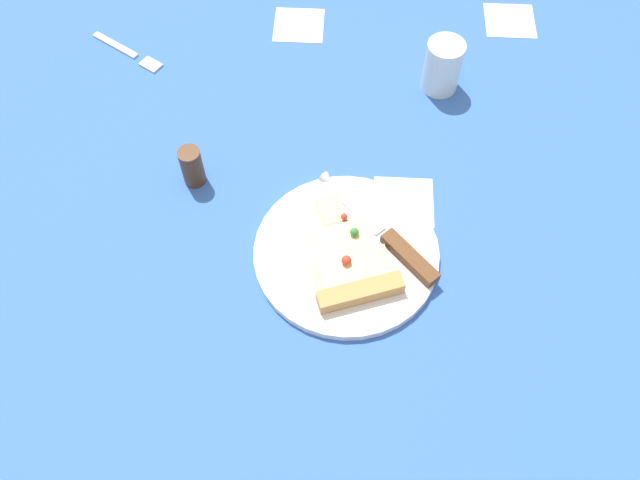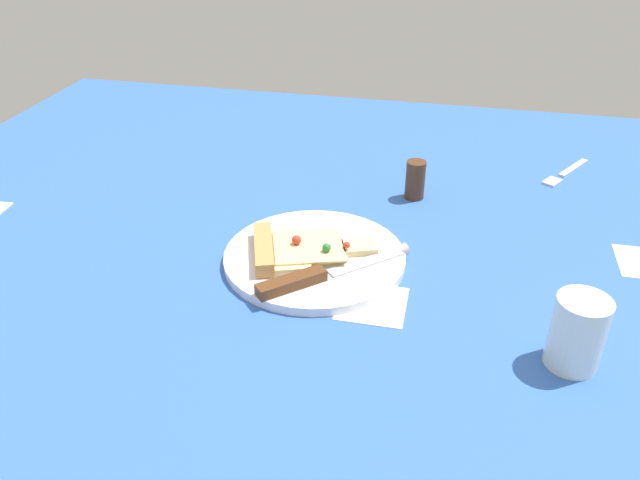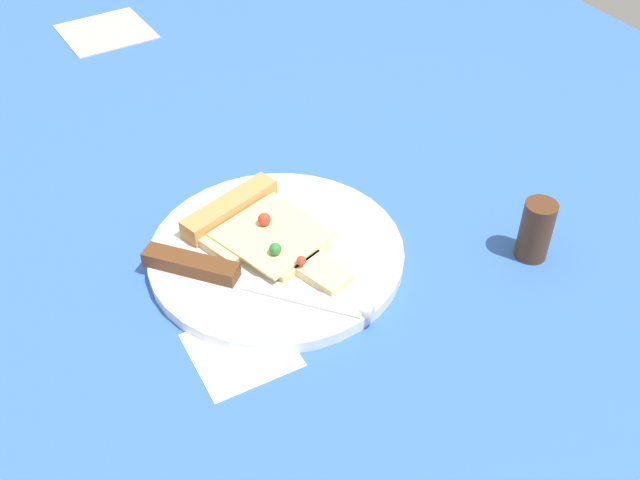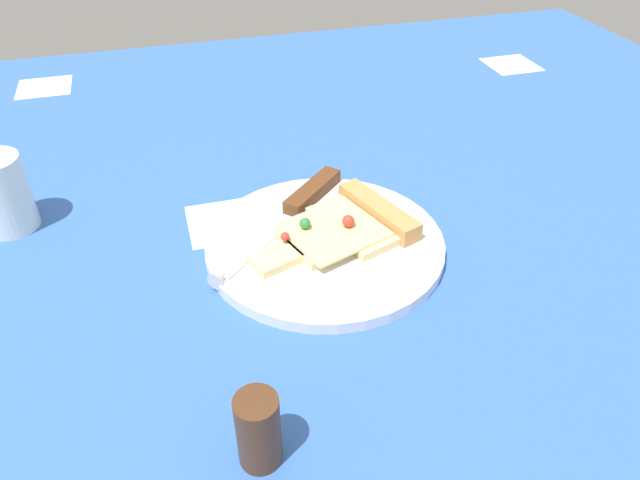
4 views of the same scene
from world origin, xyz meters
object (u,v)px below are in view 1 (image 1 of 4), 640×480
object	(u,v)px
drinking_glass	(443,66)
pepper_shaker	(192,167)
knife	(388,237)
fork	(130,52)
pizza_slice	(351,263)
plate	(345,253)

from	to	relation	value
drinking_glass	pepper_shaker	distance (cm)	44.31
knife	pepper_shaker	world-z (taller)	pepper_shaker
fork	pepper_shaker	bearing A→B (deg)	62.19
knife	fork	bearing A→B (deg)	98.30
pepper_shaker	fork	world-z (taller)	pepper_shaker
pizza_slice	drinking_glass	world-z (taller)	drinking_glass
pizza_slice	pepper_shaker	xyz separation A→B (cm)	(-14.73, -24.45, 1.26)
plate	pizza_slice	xyz separation A→B (cm)	(2.45, 0.86, 1.47)
knife	pepper_shaker	size ratio (longest dim) A/B	2.81
plate	pepper_shaker	world-z (taller)	pepper_shaker
pizza_slice	knife	xyz separation A→B (cm)	(-4.72, 5.19, -0.19)
pizza_slice	knife	world-z (taller)	pizza_slice
knife	pizza_slice	bearing A→B (deg)	179.64
knife	fork	distance (cm)	58.36
drinking_glass	knife	bearing A→B (deg)	-15.40
pizza_slice	drinking_glass	distance (cm)	39.37
pizza_slice	knife	size ratio (longest dim) A/B	1.00
plate	pizza_slice	bearing A→B (deg)	19.34
pizza_slice	pepper_shaker	world-z (taller)	pepper_shaker
knife	fork	world-z (taller)	knife
drinking_glass	fork	size ratio (longest dim) A/B	0.65
pizza_slice	fork	distance (cm)	57.73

